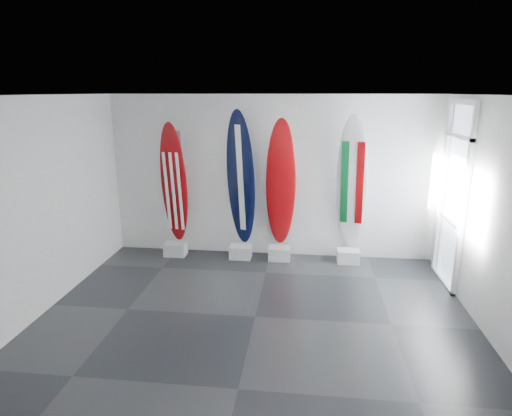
# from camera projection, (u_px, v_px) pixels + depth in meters

# --- Properties ---
(floor) EXTENTS (6.00, 6.00, 0.00)m
(floor) POSITION_uv_depth(u_px,v_px,m) (255.00, 317.00, 6.09)
(floor) COLOR black
(floor) RESTS_ON ground
(ceiling) EXTENTS (6.00, 6.00, 0.00)m
(ceiling) POSITION_uv_depth(u_px,v_px,m) (255.00, 95.00, 5.31)
(ceiling) COLOR white
(ceiling) RESTS_ON wall_back
(wall_back) EXTENTS (6.00, 0.00, 6.00)m
(wall_back) POSITION_uv_depth(u_px,v_px,m) (271.00, 177.00, 8.10)
(wall_back) COLOR silver
(wall_back) RESTS_ON ground
(wall_front) EXTENTS (6.00, 0.00, 6.00)m
(wall_front) POSITION_uv_depth(u_px,v_px,m) (216.00, 302.00, 3.30)
(wall_front) COLOR silver
(wall_front) RESTS_ON ground
(wall_left) EXTENTS (0.00, 5.00, 5.00)m
(wall_left) POSITION_uv_depth(u_px,v_px,m) (40.00, 207.00, 6.03)
(wall_left) COLOR silver
(wall_left) RESTS_ON ground
(wall_right) EXTENTS (0.00, 5.00, 5.00)m
(wall_right) POSITION_uv_depth(u_px,v_px,m) (497.00, 221.00, 5.36)
(wall_right) COLOR silver
(wall_right) RESTS_ON ground
(display_block_usa) EXTENTS (0.40, 0.30, 0.24)m
(display_block_usa) POSITION_uv_depth(u_px,v_px,m) (176.00, 249.00, 8.35)
(display_block_usa) COLOR silver
(display_block_usa) RESTS_ON floor
(surfboard_usa) EXTENTS (0.56, 0.37, 2.29)m
(surfboard_usa) POSITION_uv_depth(u_px,v_px,m) (174.00, 184.00, 8.12)
(surfboard_usa) COLOR maroon
(surfboard_usa) RESTS_ON display_block_usa
(display_block_navy) EXTENTS (0.40, 0.30, 0.24)m
(display_block_navy) POSITION_uv_depth(u_px,v_px,m) (241.00, 252.00, 8.21)
(display_block_navy) COLOR silver
(display_block_navy) RESTS_ON floor
(surfboard_navy) EXTENTS (0.65, 0.50, 2.52)m
(surfboard_navy) POSITION_uv_depth(u_px,v_px,m) (241.00, 179.00, 7.95)
(surfboard_navy) COLOR black
(surfboard_navy) RESTS_ON display_block_navy
(display_block_swiss) EXTENTS (0.40, 0.30, 0.24)m
(display_block_swiss) POSITION_uv_depth(u_px,v_px,m) (279.00, 253.00, 8.12)
(display_block_swiss) COLOR silver
(display_block_swiss) RESTS_ON floor
(surfboard_swiss) EXTENTS (0.56, 0.41, 2.38)m
(surfboard_swiss) POSITION_uv_depth(u_px,v_px,m) (281.00, 184.00, 7.88)
(surfboard_swiss) COLOR maroon
(surfboard_swiss) RESTS_ON display_block_swiss
(display_block_italy) EXTENTS (0.40, 0.30, 0.24)m
(display_block_italy) POSITION_uv_depth(u_px,v_px,m) (348.00, 256.00, 7.98)
(display_block_italy) COLOR silver
(display_block_italy) RESTS_ON floor
(surfboard_italy) EXTENTS (0.63, 0.50, 2.46)m
(surfboard_italy) POSITION_uv_depth(u_px,v_px,m) (352.00, 183.00, 7.73)
(surfboard_italy) COLOR white
(surfboard_italy) RESTS_ON display_block_italy
(wall_outlet) EXTENTS (0.09, 0.02, 0.13)m
(wall_outlet) POSITION_uv_depth(u_px,v_px,m) (147.00, 232.00, 8.65)
(wall_outlet) COLOR silver
(wall_outlet) RESTS_ON wall_back
(glass_door) EXTENTS (0.12, 1.16, 2.85)m
(glass_door) POSITION_uv_depth(u_px,v_px,m) (454.00, 197.00, 6.87)
(glass_door) COLOR white
(glass_door) RESTS_ON floor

